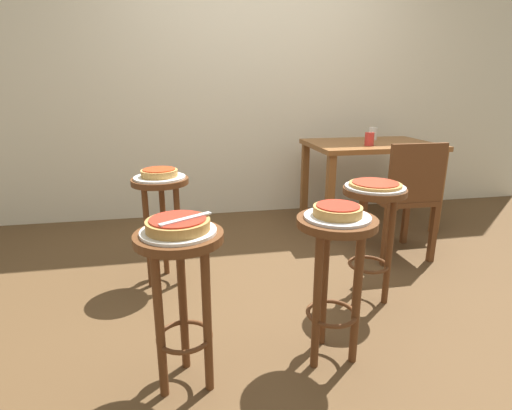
% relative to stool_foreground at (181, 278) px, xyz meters
% --- Properties ---
extents(ground_plane, '(6.00, 6.00, 0.00)m').
position_rel_stool_foreground_xyz_m(ground_plane, '(0.77, 0.73, -0.49)').
color(ground_plane, brown).
extents(back_wall, '(6.00, 0.10, 3.00)m').
position_rel_stool_foreground_xyz_m(back_wall, '(0.77, 2.38, 1.01)').
color(back_wall, beige).
rests_on(back_wall, ground_plane).
extents(stool_foreground, '(0.34, 0.34, 0.68)m').
position_rel_stool_foreground_xyz_m(stool_foreground, '(0.00, 0.00, 0.00)').
color(stool_foreground, '#5B3319').
rests_on(stool_foreground, ground_plane).
extents(serving_plate_foreground, '(0.29, 0.29, 0.01)m').
position_rel_stool_foreground_xyz_m(serving_plate_foreground, '(-0.00, -0.00, 0.20)').
color(serving_plate_foreground, white).
rests_on(serving_plate_foreground, stool_foreground).
extents(pizza_foreground, '(0.24, 0.24, 0.05)m').
position_rel_stool_foreground_xyz_m(pizza_foreground, '(0.00, -0.00, 0.22)').
color(pizza_foreground, '#B78442').
rests_on(pizza_foreground, serving_plate_foreground).
extents(stool_middle, '(0.34, 0.34, 0.68)m').
position_rel_stool_foreground_xyz_m(stool_middle, '(0.66, 0.05, 0.00)').
color(stool_middle, '#5B3319').
rests_on(stool_middle, ground_plane).
extents(serving_plate_middle, '(0.28, 0.28, 0.01)m').
position_rel_stool_foreground_xyz_m(serving_plate_middle, '(0.66, 0.05, 0.20)').
color(serving_plate_middle, silver).
rests_on(serving_plate_middle, stool_middle).
extents(pizza_middle, '(0.20, 0.20, 0.05)m').
position_rel_stool_foreground_xyz_m(pizza_middle, '(0.66, 0.05, 0.22)').
color(pizza_middle, tan).
rests_on(pizza_middle, serving_plate_middle).
extents(stool_leftside, '(0.34, 0.34, 0.68)m').
position_rel_stool_foreground_xyz_m(stool_leftside, '(1.05, 0.50, 0.00)').
color(stool_leftside, '#5B3319').
rests_on(stool_leftside, ground_plane).
extents(serving_plate_leftside, '(0.32, 0.32, 0.01)m').
position_rel_stool_foreground_xyz_m(serving_plate_leftside, '(1.05, 0.50, 0.20)').
color(serving_plate_leftside, silver).
rests_on(serving_plate_leftside, stool_leftside).
extents(pizza_leftside, '(0.28, 0.28, 0.02)m').
position_rel_stool_foreground_xyz_m(pizza_leftside, '(1.05, 0.50, 0.21)').
color(pizza_leftside, '#B78442').
rests_on(pizza_leftside, serving_plate_leftside).
extents(stool_rear, '(0.34, 0.34, 0.68)m').
position_rel_stool_foreground_xyz_m(stool_rear, '(-0.10, 0.97, 0.00)').
color(stool_rear, '#5B3319').
rests_on(stool_rear, ground_plane).
extents(serving_plate_rear, '(0.31, 0.31, 0.01)m').
position_rel_stool_foreground_xyz_m(serving_plate_rear, '(-0.10, 0.97, 0.20)').
color(serving_plate_rear, white).
rests_on(serving_plate_rear, stool_rear).
extents(pizza_rear, '(0.22, 0.22, 0.05)m').
position_rel_stool_foreground_xyz_m(pizza_rear, '(-0.10, 0.97, 0.22)').
color(pizza_rear, tan).
rests_on(pizza_rear, serving_plate_rear).
extents(dining_table, '(1.06, 0.75, 0.74)m').
position_rel_stool_foreground_xyz_m(dining_table, '(1.66, 1.76, 0.14)').
color(dining_table, brown).
rests_on(dining_table, ground_plane).
extents(cup_near_edge, '(0.07, 0.07, 0.11)m').
position_rel_stool_foreground_xyz_m(cup_near_edge, '(1.56, 1.60, 0.31)').
color(cup_near_edge, red).
rests_on(cup_near_edge, dining_table).
extents(cup_far_edge, '(0.08, 0.08, 0.11)m').
position_rel_stool_foreground_xyz_m(cup_far_edge, '(1.76, 1.94, 0.31)').
color(cup_far_edge, silver).
rests_on(cup_far_edge, dining_table).
extents(condiment_shaker, '(0.04, 0.04, 0.09)m').
position_rel_stool_foreground_xyz_m(condiment_shaker, '(1.67, 1.80, 0.30)').
color(condiment_shaker, white).
rests_on(condiment_shaker, dining_table).
extents(wooden_chair, '(0.40, 0.40, 0.85)m').
position_rel_stool_foreground_xyz_m(wooden_chair, '(1.57, 1.02, -0.02)').
color(wooden_chair, '#5B3319').
rests_on(wooden_chair, ground_plane).
extents(pizza_server_knife, '(0.20, 0.14, 0.01)m').
position_rel_stool_foreground_xyz_m(pizza_server_knife, '(0.03, -0.02, 0.25)').
color(pizza_server_knife, silver).
rests_on(pizza_server_knife, pizza_foreground).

